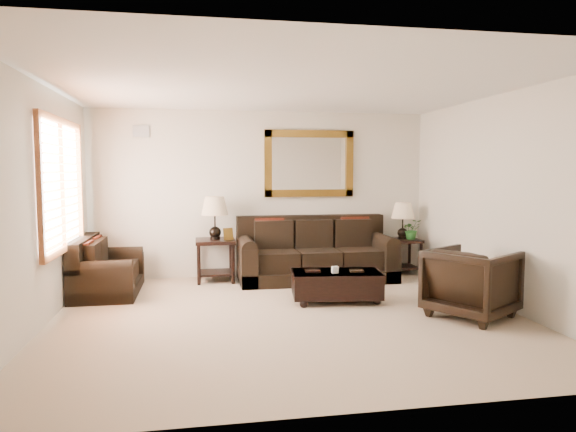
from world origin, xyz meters
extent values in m
cube|color=tan|center=(0.00, 0.00, 0.00)|extent=(5.50, 5.00, 0.01)
cube|color=white|center=(0.00, 0.00, 2.70)|extent=(5.50, 5.00, 0.01)
cube|color=beige|center=(0.00, 2.50, 1.35)|extent=(5.50, 0.01, 2.70)
cube|color=beige|center=(0.00, -2.50, 1.35)|extent=(5.50, 0.01, 2.70)
cube|color=beige|center=(-2.75, 0.00, 1.35)|extent=(0.01, 5.00, 2.70)
cube|color=beige|center=(2.75, 0.00, 1.35)|extent=(0.01, 5.00, 2.70)
cube|color=white|center=(-2.73, 0.90, 1.55)|extent=(0.01, 1.80, 1.50)
cube|color=brown|center=(-2.70, 0.90, 2.34)|extent=(0.06, 1.96, 0.08)
cube|color=brown|center=(-2.70, 0.90, 0.76)|extent=(0.06, 1.96, 0.08)
cube|color=brown|center=(-2.70, -0.04, 1.55)|extent=(0.06, 0.08, 1.50)
cube|color=brown|center=(-2.70, 1.84, 1.55)|extent=(0.06, 0.08, 1.50)
cube|color=brown|center=(-2.70, 0.90, 1.55)|extent=(0.05, 0.05, 1.50)
cube|color=#47320E|center=(0.79, 2.46, 1.85)|extent=(1.50, 0.06, 1.10)
cube|color=white|center=(0.79, 2.48, 1.85)|extent=(1.26, 0.01, 0.86)
cube|color=#999999|center=(-1.90, 2.48, 2.35)|extent=(0.25, 0.02, 0.18)
cube|color=black|center=(0.79, 1.95, 0.10)|extent=(2.44, 1.05, 0.20)
cube|color=black|center=(0.79, 2.36, 0.75)|extent=(2.44, 0.24, 0.50)
cube|color=black|center=(0.14, 1.93, 0.35)|extent=(0.63, 0.86, 0.30)
cube|color=black|center=(0.79, 1.93, 0.35)|extent=(0.63, 0.86, 0.30)
cube|color=black|center=(1.44, 1.93, 0.35)|extent=(0.63, 0.86, 0.30)
cube|color=black|center=(-0.31, 1.95, 0.29)|extent=(0.24, 1.05, 0.59)
cylinder|color=black|center=(-0.31, 1.95, 0.59)|extent=(0.24, 1.03, 0.24)
cube|color=black|center=(1.89, 1.95, 0.29)|extent=(0.24, 1.05, 0.59)
cylinder|color=black|center=(1.89, 1.95, 0.59)|extent=(0.24, 1.03, 0.24)
cube|color=#611C0C|center=(0.08, 2.15, 0.74)|extent=(0.47, 0.21, 0.48)
cube|color=#611C0C|center=(1.50, 2.15, 0.74)|extent=(0.47, 0.21, 0.48)
cube|color=black|center=(-2.31, 1.60, 0.08)|extent=(0.84, 1.42, 0.16)
cube|color=black|center=(-2.63, 1.60, 0.60)|extent=(0.20, 1.42, 0.40)
cube|color=black|center=(-2.29, 1.34, 0.28)|extent=(0.69, 0.49, 0.24)
cube|color=black|center=(-2.29, 1.86, 0.28)|extent=(0.69, 0.49, 0.24)
cube|color=black|center=(-2.31, 0.99, 0.24)|extent=(0.84, 0.20, 0.47)
cylinder|color=black|center=(-2.31, 0.99, 0.47)|extent=(0.83, 0.20, 0.20)
cube|color=black|center=(-2.31, 2.21, 0.24)|extent=(0.84, 0.20, 0.47)
cylinder|color=black|center=(-2.31, 2.21, 0.47)|extent=(0.83, 0.20, 0.20)
cube|color=#611C0C|center=(-2.47, 1.30, 0.60)|extent=(0.16, 0.37, 0.38)
cube|color=#611C0C|center=(-2.47, 1.90, 0.60)|extent=(0.16, 0.37, 0.38)
cube|color=black|center=(-0.78, 2.16, 0.63)|extent=(0.61, 0.61, 0.06)
cube|color=black|center=(-0.78, 2.16, 0.13)|extent=(0.51, 0.51, 0.03)
cylinder|color=black|center=(-1.04, 1.90, 0.30)|extent=(0.06, 0.06, 0.61)
cylinder|color=black|center=(-0.52, 1.90, 0.30)|extent=(0.06, 0.06, 0.61)
cylinder|color=black|center=(-1.04, 2.42, 0.30)|extent=(0.06, 0.06, 0.61)
cylinder|color=black|center=(-0.52, 2.42, 0.30)|extent=(0.06, 0.06, 0.61)
sphere|color=black|center=(-0.78, 2.16, 0.77)|extent=(0.19, 0.19, 0.19)
cylinder|color=black|center=(-0.78, 2.16, 0.97)|extent=(0.03, 0.03, 0.40)
cone|color=beige|center=(-0.78, 2.16, 1.19)|extent=(0.42, 0.42, 0.29)
cube|color=#47320E|center=(-0.59, 2.05, 0.75)|extent=(0.17, 0.11, 0.19)
cube|color=black|center=(2.33, 2.19, 0.57)|extent=(0.54, 0.54, 0.05)
cube|color=black|center=(2.33, 2.19, 0.12)|extent=(0.46, 0.46, 0.03)
cylinder|color=black|center=(2.10, 1.95, 0.27)|extent=(0.05, 0.05, 0.54)
cylinder|color=black|center=(2.57, 1.95, 0.27)|extent=(0.05, 0.05, 0.54)
cylinder|color=black|center=(2.10, 2.42, 0.27)|extent=(0.05, 0.05, 0.54)
cylinder|color=black|center=(2.57, 2.42, 0.27)|extent=(0.05, 0.05, 0.54)
sphere|color=black|center=(2.33, 2.19, 0.69)|extent=(0.17, 0.17, 0.17)
cylinder|color=black|center=(2.33, 2.19, 0.87)|extent=(0.02, 0.02, 0.36)
cone|color=beige|center=(2.33, 2.19, 1.07)|extent=(0.38, 0.38, 0.26)
sphere|color=black|center=(0.26, 0.37, 0.04)|extent=(0.11, 0.11, 0.11)
sphere|color=black|center=(1.24, 0.37, 0.04)|extent=(0.11, 0.11, 0.11)
sphere|color=black|center=(0.26, 0.81, 0.04)|extent=(0.11, 0.11, 0.11)
sphere|color=black|center=(1.24, 0.81, 0.04)|extent=(0.11, 0.11, 0.11)
cube|color=black|center=(0.75, 0.59, 0.24)|extent=(1.22, 0.76, 0.32)
cube|color=black|center=(0.75, 0.59, 0.38)|extent=(1.24, 0.77, 0.04)
cube|color=black|center=(0.44, 0.64, 0.41)|extent=(0.21, 0.16, 0.03)
cube|color=black|center=(1.02, 0.55, 0.41)|extent=(0.19, 0.15, 0.02)
cube|color=white|center=(0.71, 0.50, 0.44)|extent=(0.09, 0.06, 0.09)
imported|color=black|center=(2.13, -0.39, 0.45)|extent=(1.16, 1.18, 0.90)
imported|color=#20561D|center=(2.45, 2.09, 0.72)|extent=(0.31, 0.35, 0.26)
camera|label=1|loc=(-1.04, -5.89, 1.72)|focal=32.00mm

